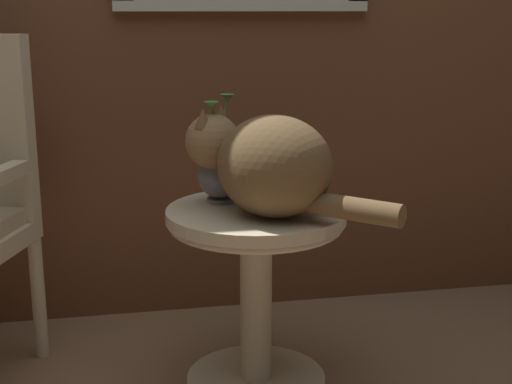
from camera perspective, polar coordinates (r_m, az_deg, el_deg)
wicker_side_table at (r=2.17m, az=-0.00°, el=-5.93°), size 0.52×0.52×0.56m
cat at (r=2.01m, az=0.98°, el=2.18°), size 0.52×0.50×0.29m
pewter_vase_with_ivy at (r=2.17m, az=-2.79°, el=1.63°), size 0.14×0.14×0.32m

